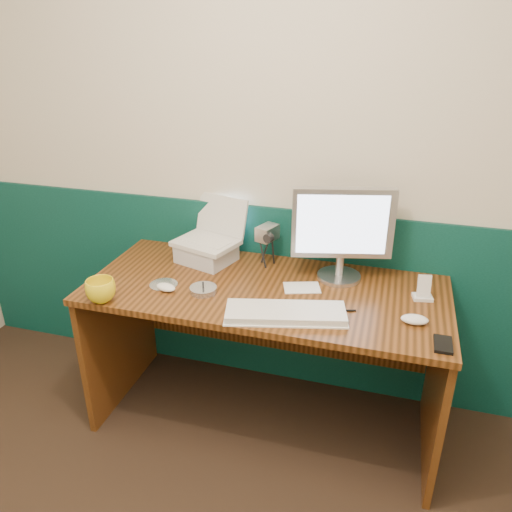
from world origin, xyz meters
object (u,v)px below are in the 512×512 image
(keyboard, at_px, (286,314))
(mug, at_px, (101,290))
(laptop, at_px, (205,222))
(camcorder, at_px, (267,244))
(monitor, at_px, (342,233))
(desk, at_px, (265,357))

(keyboard, bearing_deg, mug, 173.04)
(keyboard, relative_size, mug, 3.81)
(laptop, height_order, keyboard, laptop)
(laptop, distance_m, camcorder, 0.32)
(mug, xyz_separation_m, camcorder, (0.58, 0.54, 0.06))
(monitor, xyz_separation_m, keyboard, (-0.16, -0.40, -0.21))
(monitor, bearing_deg, camcorder, 158.69)
(monitor, relative_size, mug, 3.56)
(laptop, bearing_deg, desk, -10.96)
(keyboard, bearing_deg, camcorder, 99.98)
(mug, distance_m, camcorder, 0.80)
(desk, height_order, keyboard, keyboard)
(mug, bearing_deg, camcorder, 42.96)
(keyboard, distance_m, mug, 0.78)
(keyboard, height_order, mug, mug)
(monitor, bearing_deg, mug, -166.03)
(desk, bearing_deg, monitor, 31.18)
(desk, xyz_separation_m, keyboard, (0.14, -0.22, 0.39))
(camcorder, bearing_deg, keyboard, -46.11)
(laptop, height_order, monitor, monitor)
(monitor, xyz_separation_m, mug, (-0.94, -0.49, -0.17))
(desk, bearing_deg, keyboard, -56.66)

